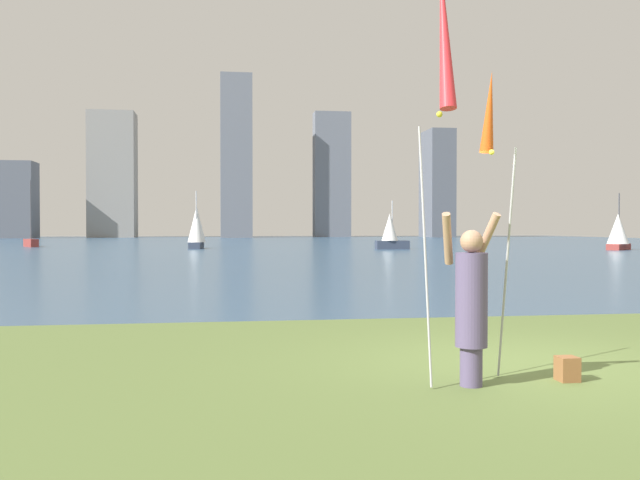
% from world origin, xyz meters
% --- Properties ---
extents(ground, '(120.00, 138.00, 0.12)m').
position_xyz_m(ground, '(0.00, 50.95, -0.06)').
color(ground, '#5B7038').
extents(person, '(0.66, 0.49, 1.79)m').
position_xyz_m(person, '(-1.06, -0.97, 0.88)').
color(person, '#594C72').
rests_on(person, ground).
extents(kite_flag_left, '(0.16, 1.03, 4.28)m').
position_xyz_m(kite_flag_left, '(-1.51, -1.39, 3.43)').
color(kite_flag_left, '#B2B2B7').
rests_on(kite_flag_left, ground).
extents(kite_flag_right, '(0.16, 0.87, 3.37)m').
position_xyz_m(kite_flag_right, '(-0.62, -0.36, 2.82)').
color(kite_flag_right, '#B2B2B7').
rests_on(kite_flag_right, ground).
extents(bag, '(0.21, 0.21, 0.26)m').
position_xyz_m(bag, '(0.03, -0.90, 0.13)').
color(bag, brown).
rests_on(bag, ground).
extents(sailboat_1, '(2.48, 1.26, 3.64)m').
position_xyz_m(sailboat_1, '(9.09, 42.31, 1.21)').
color(sailboat_1, '#333D51').
rests_on(sailboat_1, ground).
extents(sailboat_2, '(1.84, 2.85, 5.58)m').
position_xyz_m(sailboat_2, '(-19.23, 52.82, 0.41)').
color(sailboat_2, maroon).
rests_on(sailboat_2, ground).
extents(sailboat_5, '(2.84, 2.71, 4.12)m').
position_xyz_m(sailboat_5, '(25.04, 38.38, 1.28)').
color(sailboat_5, maroon).
rests_on(sailboat_5, ground).
extents(sailboat_6, '(1.50, 2.82, 4.43)m').
position_xyz_m(sailboat_6, '(-5.32, 46.15, 1.58)').
color(sailboat_6, '#333D51').
rests_on(sailboat_6, ground).
extents(skyline_tower_0, '(4.78, 4.93, 11.61)m').
position_xyz_m(skyline_tower_0, '(-33.66, 102.42, 5.81)').
color(skyline_tower_0, '#565B66').
rests_on(skyline_tower_0, ground).
extents(skyline_tower_1, '(7.34, 5.78, 20.30)m').
position_xyz_m(skyline_tower_1, '(-20.68, 107.95, 10.15)').
color(skyline_tower_1, gray).
rests_on(skyline_tower_1, ground).
extents(skyline_tower_2, '(4.98, 7.34, 25.83)m').
position_xyz_m(skyline_tower_2, '(-0.84, 104.06, 12.92)').
color(skyline_tower_2, slate).
rests_on(skyline_tower_2, ground).
extents(skyline_tower_3, '(6.14, 3.28, 21.11)m').
position_xyz_m(skyline_tower_3, '(15.43, 107.70, 10.56)').
color(skyline_tower_3, slate).
rests_on(skyline_tower_3, ground).
extents(skyline_tower_4, '(4.08, 7.54, 17.67)m').
position_xyz_m(skyline_tower_4, '(32.40, 102.72, 8.84)').
color(skyline_tower_4, '#565B66').
rests_on(skyline_tower_4, ground).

